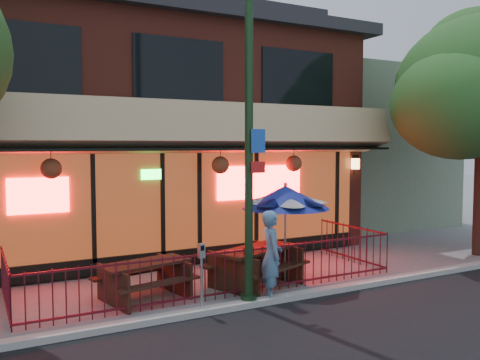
{
  "coord_description": "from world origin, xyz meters",
  "views": [
    {
      "loc": [
        -4.73,
        -8.89,
        3.13
      ],
      "look_at": [
        1.09,
        2.0,
        2.27
      ],
      "focal_mm": 38.0,
      "sensor_mm": 36.0,
      "label": 1
    }
  ],
  "objects_px": {
    "pedestrian": "(271,256)",
    "parking_meter_near": "(202,266)",
    "picnic_table_right": "(256,261)",
    "patio_umbrella": "(285,197)",
    "street_light": "(249,144)",
    "picnic_table_left": "(145,275)"
  },
  "relations": [
    {
      "from": "pedestrian",
      "to": "parking_meter_near",
      "type": "bearing_deg",
      "value": 109.39
    },
    {
      "from": "picnic_table_right",
      "to": "pedestrian",
      "type": "relative_size",
      "value": 1.32
    },
    {
      "from": "picnic_table_right",
      "to": "patio_umbrella",
      "type": "xyz_separation_m",
      "value": [
        0.76,
        0.0,
        1.39
      ]
    },
    {
      "from": "street_light",
      "to": "picnic_table_right",
      "type": "relative_size",
      "value": 2.91
    },
    {
      "from": "street_light",
      "to": "picnic_table_right",
      "type": "distance_m",
      "value": 2.93
    },
    {
      "from": "picnic_table_right",
      "to": "parking_meter_near",
      "type": "height_order",
      "value": "parking_meter_near"
    },
    {
      "from": "pedestrian",
      "to": "parking_meter_near",
      "type": "distance_m",
      "value": 1.55
    },
    {
      "from": "picnic_table_right",
      "to": "parking_meter_near",
      "type": "bearing_deg",
      "value": -148.56
    },
    {
      "from": "picnic_table_left",
      "to": "pedestrian",
      "type": "xyz_separation_m",
      "value": [
        2.22,
        -1.26,
        0.41
      ]
    },
    {
      "from": "picnic_table_left",
      "to": "street_light",
      "type": "bearing_deg",
      "value": -38.11
    },
    {
      "from": "street_light",
      "to": "pedestrian",
      "type": "relative_size",
      "value": 3.84
    },
    {
      "from": "street_light",
      "to": "picnic_table_left",
      "type": "distance_m",
      "value": 3.4
    },
    {
      "from": "pedestrian",
      "to": "parking_meter_near",
      "type": "relative_size",
      "value": 1.39
    },
    {
      "from": "picnic_table_right",
      "to": "patio_umbrella",
      "type": "height_order",
      "value": "patio_umbrella"
    },
    {
      "from": "street_light",
      "to": "picnic_table_right",
      "type": "xyz_separation_m",
      "value": [
        0.8,
        1.1,
        -2.59
      ]
    },
    {
      "from": "picnic_table_left",
      "to": "pedestrian",
      "type": "bearing_deg",
      "value": -29.59
    },
    {
      "from": "picnic_table_right",
      "to": "patio_umbrella",
      "type": "bearing_deg",
      "value": 0.0
    },
    {
      "from": "street_light",
      "to": "parking_meter_near",
      "type": "bearing_deg",
      "value": 179.85
    },
    {
      "from": "street_light",
      "to": "parking_meter_near",
      "type": "height_order",
      "value": "street_light"
    },
    {
      "from": "pedestrian",
      "to": "parking_meter_near",
      "type": "xyz_separation_m",
      "value": [
        -1.55,
        -0.05,
        -0.03
      ]
    },
    {
      "from": "patio_umbrella",
      "to": "street_light",
      "type": "bearing_deg",
      "value": -144.7
    },
    {
      "from": "pedestrian",
      "to": "street_light",
      "type": "bearing_deg",
      "value": 113.07
    }
  ]
}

